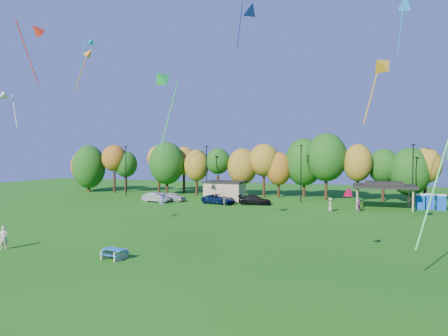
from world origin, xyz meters
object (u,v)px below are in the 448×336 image
(car_b, at_px, (156,197))
(car_d, at_px, (255,200))
(car_c, at_px, (219,199))
(kite_flyer, at_px, (4,238))
(picnic_table, at_px, (115,253))
(car_a, at_px, (173,197))
(porta_potties, at_px, (430,202))

(car_b, distance_m, car_d, 15.77)
(car_b, relative_size, car_c, 0.88)
(kite_flyer, bearing_deg, picnic_table, -27.43)
(picnic_table, height_order, car_c, car_c)
(car_b, bearing_deg, car_a, -40.19)
(picnic_table, xyz_separation_m, car_c, (-3.98, 32.85, 0.31))
(car_c, bearing_deg, picnic_table, -159.00)
(car_c, bearing_deg, car_d, -67.17)
(car_c, height_order, car_d, car_c)
(kite_flyer, distance_m, car_b, 32.25)
(car_a, height_order, car_c, car_c)
(kite_flyer, height_order, car_b, kite_flyer)
(kite_flyer, bearing_deg, car_d, 41.11)
(picnic_table, height_order, car_a, car_a)
(porta_potties, relative_size, car_d, 0.76)
(porta_potties, bearing_deg, car_d, -173.53)
(car_a, distance_m, car_b, 2.77)
(car_b, bearing_deg, picnic_table, -147.94)
(kite_flyer, height_order, car_c, kite_flyer)
(picnic_table, distance_m, car_a, 35.47)
(car_a, height_order, car_b, car_b)
(picnic_table, xyz_separation_m, car_b, (-14.10, 31.52, 0.34))
(porta_potties, xyz_separation_m, kite_flyer, (-35.80, -36.91, -0.16))
(porta_potties, height_order, car_b, porta_potties)
(porta_potties, xyz_separation_m, car_a, (-37.75, -3.07, -0.36))
(porta_potties, distance_m, car_d, 24.35)
(porta_potties, bearing_deg, picnic_table, -125.21)
(porta_potties, xyz_separation_m, car_b, (-39.81, -4.91, -0.33))
(porta_potties, bearing_deg, car_b, -172.96)
(porta_potties, relative_size, car_b, 0.80)
(kite_flyer, relative_size, car_a, 0.44)
(picnic_table, xyz_separation_m, car_a, (-12.04, 33.37, 0.30))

